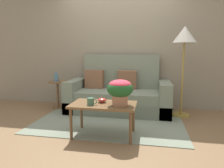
# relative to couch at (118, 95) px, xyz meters

# --- Properties ---
(ground_plane) EXTENTS (14.00, 14.00, 0.00)m
(ground_plane) POSITION_rel_couch_xyz_m (-0.05, -0.81, -0.33)
(ground_plane) COLOR brown
(wall_back) EXTENTS (6.40, 0.12, 2.92)m
(wall_back) POSITION_rel_couch_xyz_m (-0.05, 0.47, 1.13)
(wall_back) COLOR gray
(wall_back) RESTS_ON ground
(area_rug) EXTENTS (2.46, 1.67, 0.01)m
(area_rug) POSITION_rel_couch_xyz_m (-0.05, -0.66, -0.32)
(area_rug) COLOR gray
(area_rug) RESTS_ON ground
(couch) EXTENTS (2.00, 0.88, 1.13)m
(couch) POSITION_rel_couch_xyz_m (0.00, 0.00, 0.00)
(couch) COLOR #626B59
(couch) RESTS_ON ground
(coffee_table) EXTENTS (0.91, 0.53, 0.47)m
(coffee_table) POSITION_rel_couch_xyz_m (-0.01, -1.29, 0.08)
(coffee_table) COLOR brown
(coffee_table) RESTS_ON ground
(side_table) EXTENTS (0.38, 0.38, 0.58)m
(side_table) POSITION_rel_couch_xyz_m (-1.29, -0.04, 0.07)
(side_table) COLOR brown
(side_table) RESTS_ON ground
(floor_lamp) EXTENTS (0.42, 0.42, 1.64)m
(floor_lamp) POSITION_rel_couch_xyz_m (1.20, -0.10, 1.06)
(floor_lamp) COLOR olive
(floor_lamp) RESTS_ON ground
(potted_plant) EXTENTS (0.35, 0.35, 0.35)m
(potted_plant) POSITION_rel_couch_xyz_m (0.23, -1.32, 0.36)
(potted_plant) COLOR #A36B4C
(potted_plant) RESTS_ON coffee_table
(coffee_mug) EXTENTS (0.14, 0.10, 0.10)m
(coffee_mug) POSITION_rel_couch_xyz_m (-0.16, -1.38, 0.19)
(coffee_mug) COLOR #3D664C
(coffee_mug) RESTS_ON coffee_table
(snack_bowl) EXTENTS (0.13, 0.13, 0.07)m
(snack_bowl) POSITION_rel_couch_xyz_m (-0.04, -1.22, 0.17)
(snack_bowl) COLOR #B2382D
(snack_bowl) RESTS_ON coffee_table
(table_vase) EXTENTS (0.09, 0.09, 0.20)m
(table_vase) POSITION_rel_couch_xyz_m (-1.31, -0.06, 0.33)
(table_vase) COLOR slate
(table_vase) RESTS_ON side_table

